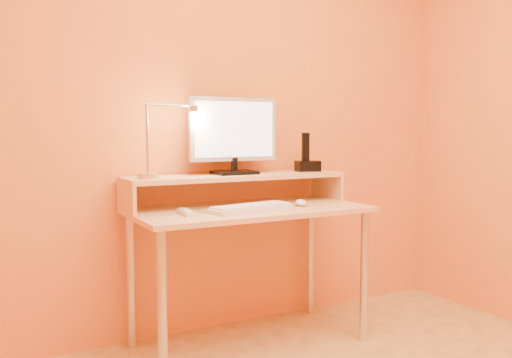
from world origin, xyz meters
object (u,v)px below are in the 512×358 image
monitor_panel (233,129)px  lamp_base (148,176)px  mouse (301,203)px  remote_control (186,213)px  keyboard (251,209)px  phone_dock (308,166)px

monitor_panel → lamp_base: monitor_panel is taller
monitor_panel → mouse: bearing=-38.9°
monitor_panel → remote_control: (-0.36, -0.24, -0.39)m
lamp_base → keyboard: 0.52m
phone_dock → remote_control: bearing=-150.4°
mouse → remote_control: (-0.64, -0.01, -0.01)m
monitor_panel → phone_dock: 0.51m
mouse → remote_control: mouse is taller
keyboard → mouse: size_ratio=4.35×
monitor_panel → keyboard: size_ratio=1.14×
monitor_panel → remote_control: 0.58m
keyboard → phone_dock: bearing=17.1°
remote_control → phone_dock: bearing=21.8°
phone_dock → remote_control: phone_dock is taller
lamp_base → remote_control: bearing=-59.3°
lamp_base → keyboard: lamp_base is taller
phone_dock → mouse: phone_dock is taller
keyboard → remote_control: keyboard is taller
mouse → remote_control: size_ratio=0.56×
phone_dock → remote_control: 0.88m
phone_dock → keyboard: size_ratio=0.30×
lamp_base → remote_control: 0.29m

